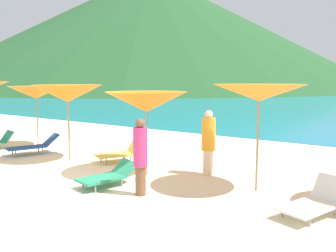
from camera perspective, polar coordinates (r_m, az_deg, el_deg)
name	(u,v)px	position (r m, az deg, el deg)	size (l,w,h in m)	color
ground_plane	(234,135)	(17.30, 10.29, -1.42)	(50.00, 100.00, 0.30)	beige
headland_hill	(151,31)	(101.54, -2.72, 14.58)	(113.16, 113.16, 30.23)	#235128
umbrella_2	(36,92)	(13.92, -19.86, 4.93)	(1.91, 1.91, 2.20)	#9E7F59
umbrella_3	(68,94)	(11.29, -15.36, 4.88)	(2.24, 2.24, 2.29)	#9E7F59
umbrella_4	(146,102)	(9.24, -3.40, 3.76)	(2.15, 2.15, 2.14)	#9E7F59
umbrella_5	(259,93)	(8.14, 14.00, 5.01)	(2.08, 2.08, 2.35)	#9E7F59
lounge_chair_3	(108,175)	(8.67, -9.34, -7.61)	(0.89, 1.48, 0.50)	#268C66
lounge_chair_6	(120,152)	(11.01, -7.48, -4.10)	(1.16, 1.45, 0.63)	#D8BF4C
lounge_chair_8	(34,145)	(12.82, -20.14, -2.82)	(1.06, 1.72, 0.63)	#1E478C
lounge_chair_9	(315,201)	(7.31, 21.86, -10.82)	(1.04, 1.55, 0.65)	white
beachgoer_0	(208,141)	(9.44, 6.31, -2.37)	(0.36, 0.36, 1.67)	beige
beachgoer_1	(140,155)	(7.76, -4.33, -4.48)	(0.30, 0.30, 1.65)	brown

